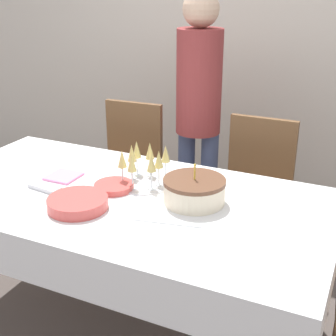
{
  "coord_description": "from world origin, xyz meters",
  "views": [
    {
      "loc": [
        1.02,
        -1.68,
        1.71
      ],
      "look_at": [
        0.18,
        0.12,
        0.9
      ],
      "focal_mm": 50.0,
      "sensor_mm": 36.0,
      "label": 1
    }
  ],
  "objects": [
    {
      "name": "ground_plane",
      "position": [
        0.0,
        0.0,
        0.0
      ],
      "size": [
        12.0,
        12.0,
        0.0
      ],
      "primitive_type": "plane",
      "color": "#564C47"
    },
    {
      "name": "wall_back",
      "position": [
        0.0,
        1.78,
        1.35
      ],
      "size": [
        8.0,
        0.05,
        2.7
      ],
      "color": "silver",
      "rests_on": "ground_plane"
    },
    {
      "name": "cake_knife",
      "position": [
        0.3,
        -0.16,
        0.78
      ],
      "size": [
        0.3,
        0.08,
        0.0
      ],
      "color": "silver",
      "rests_on": "dining_table"
    },
    {
      "name": "dining_chair_far_left",
      "position": [
        -0.43,
        0.82,
        0.52
      ],
      "size": [
        0.44,
        0.44,
        0.96
      ],
      "color": "brown",
      "rests_on": "ground_plane"
    },
    {
      "name": "plate_stack_main",
      "position": [
        -0.1,
        -0.2,
        0.8
      ],
      "size": [
        0.26,
        0.26,
        0.05
      ],
      "color": "#CC4C47",
      "rests_on": "dining_table"
    },
    {
      "name": "fork_pile",
      "position": [
        -0.36,
        -0.1,
        0.79
      ],
      "size": [
        0.18,
        0.08,
        0.02
      ],
      "color": "silver",
      "rests_on": "dining_table"
    },
    {
      "name": "dining_chair_far_right",
      "position": [
        0.43,
        0.82,
        0.52
      ],
      "size": [
        0.42,
        0.42,
        0.96
      ],
      "color": "brown",
      "rests_on": "ground_plane"
    },
    {
      "name": "champagne_tray",
      "position": [
        0.03,
        0.17,
        0.87
      ],
      "size": [
        0.31,
        0.31,
        0.18
      ],
      "color": "silver",
      "rests_on": "dining_table"
    },
    {
      "name": "dining_table",
      "position": [
        0.0,
        0.0,
        0.67
      ],
      "size": [
        1.94,
        0.99,
        0.78
      ],
      "color": "white",
      "rests_on": "ground_plane"
    },
    {
      "name": "napkin_pile",
      "position": [
        -0.36,
        0.05,
        0.78
      ],
      "size": [
        0.15,
        0.15,
        0.01
      ],
      "color": "pink",
      "rests_on": "dining_table"
    },
    {
      "name": "birthday_cake",
      "position": [
        0.34,
        0.07,
        0.83
      ],
      "size": [
        0.28,
        0.28,
        0.19
      ],
      "color": "beige",
      "rests_on": "dining_table"
    },
    {
      "name": "person_standing",
      "position": [
        0.0,
        0.97,
        1.0
      ],
      "size": [
        0.28,
        0.28,
        1.65
      ],
      "color": "#3F4C72",
      "rests_on": "ground_plane"
    },
    {
      "name": "plate_stack_dessert",
      "position": [
        -0.06,
        0.04,
        0.79
      ],
      "size": [
        0.19,
        0.19,
        0.03
      ],
      "color": "#CC4C47",
      "rests_on": "dining_table"
    }
  ]
}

